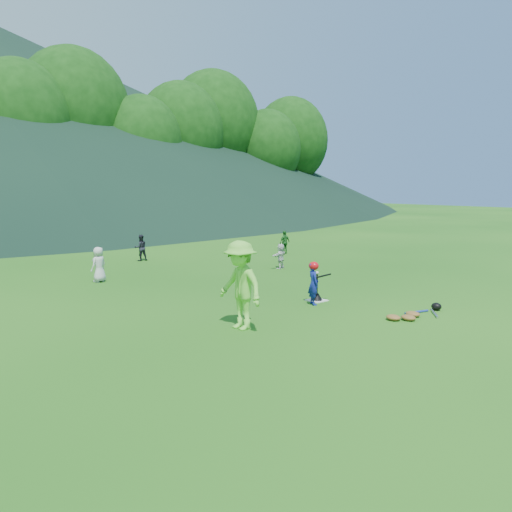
{
  "coord_description": "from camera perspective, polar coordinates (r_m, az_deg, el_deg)",
  "views": [
    {
      "loc": [
        -9.25,
        -8.82,
        2.98
      ],
      "look_at": [
        0.0,
        2.5,
        0.9
      ],
      "focal_mm": 35.0,
      "sensor_mm": 36.0,
      "label": 1
    }
  ],
  "objects": [
    {
      "name": "baseball",
      "position": [
        12.98,
        7.01,
        -1.91
      ],
      "size": [
        0.08,
        0.08,
        0.08
      ],
      "primitive_type": "sphere",
      "color": "white",
      "rests_on": "batting_tee"
    },
    {
      "name": "fielder_b",
      "position": [
        20.28,
        -13.04,
        0.92
      ],
      "size": [
        0.57,
        0.47,
        1.04
      ],
      "primitive_type": "imported",
      "rotation": [
        0.0,
        0.0,
        2.98
      ],
      "color": "black",
      "rests_on": "ground"
    },
    {
      "name": "home_plate",
      "position": [
        13.12,
        6.95,
        -5.04
      ],
      "size": [
        0.45,
        0.45,
        0.02
      ],
      "primitive_type": "cube",
      "color": "silver",
      "rests_on": "ground"
    },
    {
      "name": "batter_gear",
      "position": [
        12.54,
        6.7,
        -1.22
      ],
      "size": [
        0.73,
        0.26,
        0.43
      ],
      "color": "red",
      "rests_on": "ground"
    },
    {
      "name": "adult_coach",
      "position": [
        10.34,
        -1.8,
        -3.36
      ],
      "size": [
        0.74,
        1.23,
        1.86
      ],
      "primitive_type": "imported",
      "rotation": [
        0.0,
        0.0,
        -1.53
      ],
      "color": "#75DA40",
      "rests_on": "ground"
    },
    {
      "name": "batting_tee",
      "position": [
        13.1,
        6.96,
        -4.54
      ],
      "size": [
        0.3,
        0.3,
        0.68
      ],
      "color": "black",
      "rests_on": "home_plate"
    },
    {
      "name": "ground",
      "position": [
        13.13,
        6.95,
        -5.09
      ],
      "size": [
        120.0,
        120.0,
        0.0
      ],
      "primitive_type": "plane",
      "color": "#184E12",
      "rests_on": "ground"
    },
    {
      "name": "fielder_a",
      "position": [
        16.18,
        -17.53,
        -0.93
      ],
      "size": [
        0.62,
        0.52,
        1.09
      ],
      "primitive_type": "imported",
      "rotation": [
        0.0,
        0.0,
        3.52
      ],
      "color": "silver",
      "rests_on": "ground"
    },
    {
      "name": "batter_child",
      "position": [
        12.6,
        6.58,
        -3.16
      ],
      "size": [
        0.39,
        0.46,
        1.06
      ],
      "primitive_type": "imported",
      "rotation": [
        0.0,
        0.0,
        1.14
      ],
      "color": "navy",
      "rests_on": "ground"
    },
    {
      "name": "equipment_pile",
      "position": [
        12.01,
        17.54,
        -6.33
      ],
      "size": [
        1.8,
        0.75,
        0.19
      ],
      "color": "olive",
      "rests_on": "ground"
    },
    {
      "name": "fielder_d",
      "position": [
        17.96,
        2.82,
        0.01
      ],
      "size": [
        0.89,
        0.53,
        0.91
      ],
      "primitive_type": "imported",
      "rotation": [
        0.0,
        0.0,
        3.48
      ],
      "color": "silver",
      "rests_on": "ground"
    },
    {
      "name": "fielder_c",
      "position": [
        21.79,
        3.3,
        1.58
      ],
      "size": [
        0.63,
        0.32,
        1.02
      ],
      "primitive_type": "imported",
      "rotation": [
        0.0,
        0.0,
        3.27
      ],
      "color": "#1D6222",
      "rests_on": "ground"
    },
    {
      "name": "outfield_fence",
      "position": [
        38.03,
        -25.17,
        3.89
      ],
      "size": [
        70.07,
        0.08,
        1.33
      ],
      "color": "gray",
      "rests_on": "ground"
    }
  ]
}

